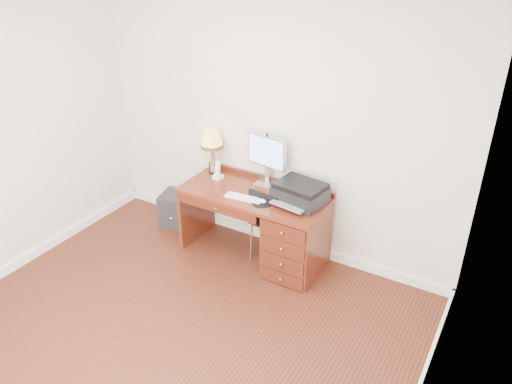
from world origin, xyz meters
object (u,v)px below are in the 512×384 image
Objects in this scene: chair at (271,217)px; equipment_box at (177,209)px; monitor at (266,154)px; phone at (218,174)px; printer at (300,193)px; leg_lamp at (212,141)px; desk at (281,230)px.

chair is 2.10× the size of equipment_box.
phone is (-0.50, -0.15, -0.28)m from monitor.
chair is (0.17, -0.21, -0.58)m from monitor.
printer is at bearing -14.15° from equipment_box.
chair reaches higher than equipment_box.
equipment_box is (-1.28, 0.06, -0.30)m from chair.
phone is 0.50× the size of equipment_box.
chair is at bearing 2.99° from phone.
phone is 0.24× the size of chair.
leg_lamp is 1.28× the size of equipment_box.
leg_lamp reaches higher than phone.
printer is at bearing -6.65° from leg_lamp.
desk is 2.82× the size of monitor.
printer is at bearing 18.57° from desk.
printer is at bearing 5.74° from phone.
monitor is 0.64× the size of chair.
monitor reaches higher than chair.
printer reaches higher than equipment_box.
printer is 0.47m from chair.
leg_lamp reaches higher than chair.
leg_lamp is (-0.62, -0.06, 0.03)m from monitor.
phone is (-0.98, 0.03, -0.04)m from printer.
desk is 2.98× the size of leg_lamp.
chair reaches higher than desk.
printer is at bearing 10.44° from chair.
chair is at bearing -167.42° from printer.
printer is 1.32× the size of equipment_box.
monitor is 1.43m from equipment_box.
printer reaches higher than desk.
chair is 1.32m from equipment_box.
monitor is at bearing 167.39° from printer.
printer is 2.64× the size of phone.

